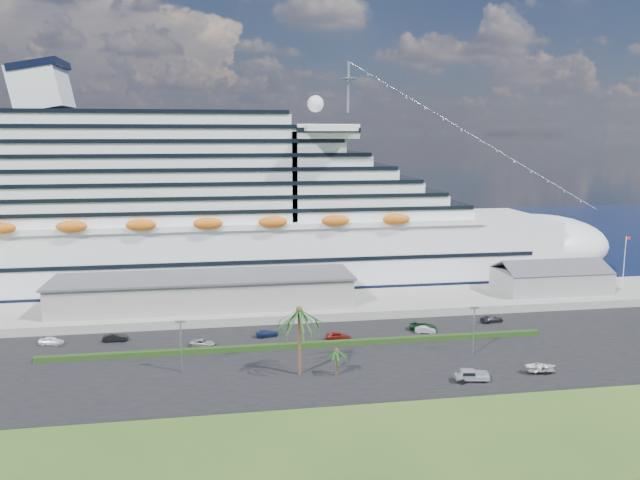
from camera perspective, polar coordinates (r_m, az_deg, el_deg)
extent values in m
plane|color=#2E551C|center=(96.78, 4.48, -12.70)|extent=(420.00, 420.00, 0.00)
cube|color=black|center=(106.74, 3.05, -10.48)|extent=(140.00, 38.00, 0.12)
cube|color=gray|center=(133.60, 0.37, -5.93)|extent=(240.00, 20.00, 1.80)
cube|color=black|center=(221.01, -3.59, 0.04)|extent=(420.00, 160.00, 0.02)
cube|color=silver|center=(153.57, -8.54, -1.27)|extent=(160.00, 30.00, 16.00)
ellipsoid|color=silver|center=(174.00, 18.82, -0.40)|extent=(40.00, 30.00, 16.00)
cube|color=black|center=(154.98, -8.48, -3.73)|extent=(164.00, 30.60, 2.40)
cube|color=silver|center=(151.36, -13.32, 6.67)|extent=(128.00, 26.00, 24.80)
cube|color=silver|center=(152.85, -0.11, 9.88)|extent=(14.00, 38.00, 3.20)
cube|color=silver|center=(155.95, -24.14, 12.58)|extent=(11.58, 14.00, 11.58)
cylinder|color=gray|center=(154.59, 2.60, 13.80)|extent=(0.70, 0.70, 12.00)
ellipsoid|color=#CE6113|center=(136.39, -10.21, 1.50)|extent=(90.00, 2.40, 2.60)
ellipsoid|color=#CE6113|center=(167.73, -10.08, 3.00)|extent=(90.00, 2.40, 2.60)
cube|color=black|center=(153.42, -8.55, -0.97)|extent=(144.00, 30.40, 0.90)
cube|color=gray|center=(130.84, -10.52, -4.66)|extent=(60.00, 14.00, 6.00)
cube|color=#4C4C54|center=(130.12, -10.56, -3.34)|extent=(61.00, 15.00, 0.40)
cube|color=gray|center=(150.33, 20.34, -3.48)|extent=(24.00, 12.00, 4.80)
cube|color=#4C4C54|center=(147.05, 21.00, -2.37)|extent=(24.00, 6.31, 2.74)
cube|color=#4C4C54|center=(152.14, 19.86, -1.92)|extent=(24.00, 6.31, 2.74)
cylinder|color=silver|center=(159.24, 26.06, -1.83)|extent=(0.16, 0.16, 12.00)
cube|color=red|center=(158.61, 26.35, 0.16)|extent=(1.00, 0.04, 0.70)
cube|color=black|center=(109.89, -1.65, -9.59)|extent=(88.00, 1.10, 0.90)
cylinder|color=gray|center=(100.48, -12.56, -9.54)|extent=(0.24, 0.24, 8.00)
cube|color=gray|center=(99.23, -12.65, -7.31)|extent=(1.60, 0.35, 0.35)
cylinder|color=gray|center=(108.66, 13.88, -8.12)|extent=(0.24, 0.24, 8.00)
cube|color=gray|center=(107.51, 13.97, -6.04)|extent=(1.60, 0.35, 0.35)
cylinder|color=#47301E|center=(96.87, -1.89, -9.34)|extent=(0.54, 0.54, 10.50)
sphere|color=#47301E|center=(95.29, -1.90, -6.35)|extent=(0.98, 0.98, 0.98)
cylinder|color=#47301E|center=(97.37, 1.52, -11.20)|extent=(0.35, 0.35, 4.20)
sphere|color=#47301E|center=(96.64, 1.52, -10.04)|extent=(0.73, 0.73, 0.73)
imported|color=white|center=(120.81, -23.37, -8.47)|extent=(4.51, 2.62, 1.44)
imported|color=black|center=(118.70, -18.21, -8.47)|extent=(4.36, 1.59, 1.43)
imported|color=#999DA2|center=(112.38, -10.68, -9.23)|extent=(4.81, 3.32, 1.22)
imported|color=navy|center=(115.92, -4.81, -8.49)|extent=(4.60, 2.48, 1.27)
imported|color=maroon|center=(113.70, 1.70, -8.76)|extent=(4.68, 2.99, 1.48)
imported|color=silver|center=(119.12, 9.59, -8.09)|extent=(4.02, 2.51, 1.25)
imported|color=black|center=(120.74, 9.40, -7.80)|extent=(5.64, 3.90, 1.43)
imported|color=#232228|center=(128.47, 15.42, -6.97)|extent=(4.87, 2.61, 1.34)
cylinder|color=black|center=(97.12, 12.93, -12.53)|extent=(0.77, 0.38, 0.74)
cylinder|color=black|center=(98.62, 12.54, -12.17)|extent=(0.77, 0.38, 0.74)
cylinder|color=black|center=(98.34, 14.72, -12.32)|extent=(0.77, 0.38, 0.74)
cylinder|color=black|center=(99.82, 14.30, -11.97)|extent=(0.77, 0.38, 0.74)
cube|color=#B6B8BD|center=(98.40, 13.71, -12.06)|extent=(5.23, 2.67, 0.65)
cube|color=#B6B8BD|center=(98.77, 14.45, -11.78)|extent=(2.49, 2.15, 0.51)
cube|color=#B6B8BD|center=(97.92, 13.37, -11.75)|extent=(2.30, 2.07, 0.88)
cube|color=black|center=(97.89, 13.37, -11.70)|extent=(2.13, 2.09, 0.51)
cube|color=#B6B8BD|center=(97.55, 12.54, -12.09)|extent=(1.12, 1.87, 0.32)
cube|color=gray|center=(104.51, 19.52, -11.14)|extent=(4.51, 2.02, 0.11)
cylinder|color=gray|center=(103.59, 18.53, -11.28)|extent=(2.09, 0.27, 0.08)
cylinder|color=black|center=(104.06, 19.93, -11.39)|extent=(0.63, 0.27, 0.61)
cylinder|color=black|center=(105.46, 19.47, -11.08)|extent=(0.63, 0.27, 0.61)
imported|color=white|center=(104.31, 19.53, -10.86)|extent=(5.13, 3.88, 1.00)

